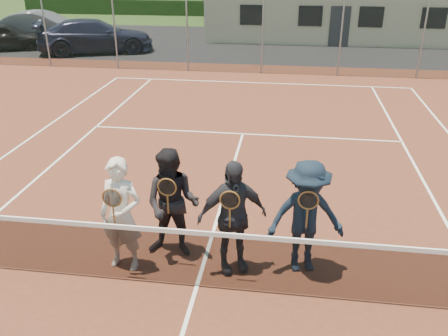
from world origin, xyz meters
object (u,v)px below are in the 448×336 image
at_px(car_a, 3,36).
at_px(player_a, 121,215).
at_px(player_b, 173,204).
at_px(player_d, 306,217).
at_px(tennis_net, 196,256).
at_px(car_b, 43,27).
at_px(car_c, 95,36).
at_px(player_c, 232,217).

height_order(car_a, player_a, player_a).
distance_m(player_b, player_d, 2.04).
height_order(player_a, player_d, same).
bearing_deg(player_a, tennis_net, -15.86).
height_order(car_b, player_a, player_a).
height_order(car_c, player_a, player_a).
relative_size(car_b, tennis_net, 0.42).
bearing_deg(car_b, player_a, -157.25).
distance_m(car_b, player_d, 22.76).
height_order(tennis_net, player_c, player_c).
relative_size(car_a, player_c, 2.18).
bearing_deg(car_c, player_d, -170.45).
bearing_deg(car_a, car_c, -114.01).
relative_size(car_a, player_a, 2.18).
distance_m(player_a, player_b, 0.80).
distance_m(car_c, player_c, 18.40).
xyz_separation_m(car_b, player_d, (13.55, -18.28, 0.11)).
distance_m(car_a, tennis_net, 21.15).
xyz_separation_m(car_a, player_c, (13.43, -16.19, 0.25)).
relative_size(car_b, player_a, 2.74).
bearing_deg(player_c, car_b, 124.09).
distance_m(car_c, player_d, 18.81).
bearing_deg(player_d, car_b, 126.53).
distance_m(car_a, car_c, 4.76).
distance_m(car_c, tennis_net, 18.65).
distance_m(car_a, player_c, 21.04).
height_order(car_a, player_c, player_c).
bearing_deg(player_c, car_a, 129.67).
bearing_deg(player_d, player_b, 176.72).
distance_m(car_b, tennis_net, 22.43).
bearing_deg(player_a, car_a, 125.78).
bearing_deg(player_a, player_c, 5.90).
bearing_deg(car_c, player_c, -173.55).
distance_m(car_a, player_a, 20.17).
xyz_separation_m(car_c, player_d, (9.75, -16.08, 0.14)).
relative_size(car_a, player_b, 2.18).
xyz_separation_m(tennis_net, player_b, (-0.51, 0.77, 0.38)).
bearing_deg(player_b, car_a, 128.05).
xyz_separation_m(car_a, car_c, (4.76, 0.03, 0.12)).
distance_m(tennis_net, player_d, 1.70).
bearing_deg(player_c, tennis_net, -131.36).
distance_m(car_a, player_b, 20.23).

